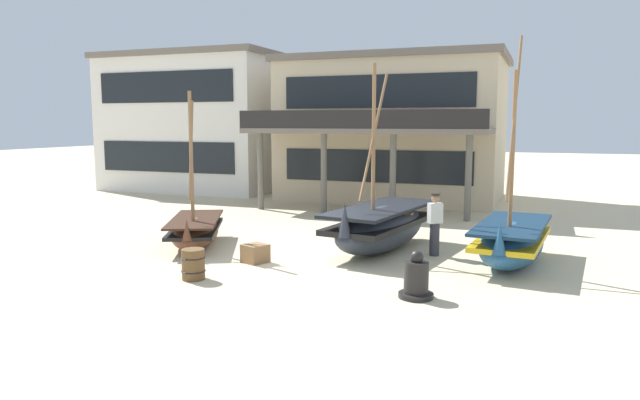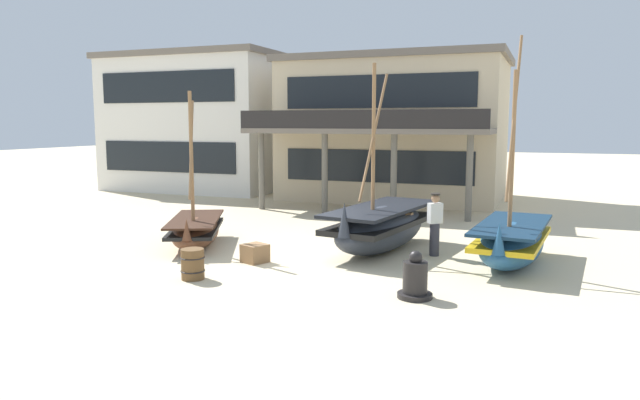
{
  "view_description": "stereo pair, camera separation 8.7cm",
  "coord_description": "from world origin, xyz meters",
  "px_view_note": "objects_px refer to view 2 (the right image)",
  "views": [
    {
      "loc": [
        5.81,
        -14.07,
        3.53
      ],
      "look_at": [
        0.0,
        1.0,
        1.4
      ],
      "focal_mm": 32.94,
      "sensor_mm": 36.0,
      "label": 1
    },
    {
      "loc": [
        5.89,
        -14.04,
        3.53
      ],
      "look_at": [
        0.0,
        1.0,
        1.4
      ],
      "focal_mm": 32.94,
      "sensor_mm": 36.0,
      "label": 2
    }
  ],
  "objects_px": {
    "cargo_crate": "(255,253)",
    "harbor_building_annex": "(204,122)",
    "fisherman_by_hull": "(435,225)",
    "fishing_boat_centre_large": "(381,226)",
    "harbor_building_main": "(395,128)",
    "wooden_barrel": "(193,264)",
    "fishing_boat_far_right": "(512,241)",
    "fishing_boat_near_left": "(196,230)",
    "capstan_winch": "(415,280)"
  },
  "relations": [
    {
      "from": "cargo_crate",
      "to": "harbor_building_annex",
      "type": "xyz_separation_m",
      "value": [
        -10.61,
        14.47,
        3.32
      ]
    },
    {
      "from": "fisherman_by_hull",
      "to": "harbor_building_annex",
      "type": "xyz_separation_m",
      "value": [
        -14.73,
        12.05,
        2.71
      ]
    },
    {
      "from": "fishing_boat_centre_large",
      "to": "harbor_building_main",
      "type": "distance_m",
      "value": 12.02
    },
    {
      "from": "wooden_barrel",
      "to": "cargo_crate",
      "type": "relative_size",
      "value": 1.26
    },
    {
      "from": "fishing_boat_far_right",
      "to": "wooden_barrel",
      "type": "height_order",
      "value": "fishing_boat_far_right"
    },
    {
      "from": "wooden_barrel",
      "to": "harbor_building_main",
      "type": "distance_m",
      "value": 16.2
    },
    {
      "from": "fishing_boat_near_left",
      "to": "fisherman_by_hull",
      "type": "distance_m",
      "value": 6.78
    },
    {
      "from": "fishing_boat_centre_large",
      "to": "harbor_building_annex",
      "type": "bearing_deg",
      "value": 137.85
    },
    {
      "from": "capstan_winch",
      "to": "fisherman_by_hull",
      "type": "bearing_deg",
      "value": 94.9
    },
    {
      "from": "fishing_boat_far_right",
      "to": "harbor_building_main",
      "type": "height_order",
      "value": "harbor_building_main"
    },
    {
      "from": "fishing_boat_near_left",
      "to": "fisherman_by_hull",
      "type": "xyz_separation_m",
      "value": [
        6.65,
        1.25,
        0.37
      ]
    },
    {
      "from": "fisherman_by_hull",
      "to": "capstan_winch",
      "type": "height_order",
      "value": "fisherman_by_hull"
    },
    {
      "from": "fishing_boat_near_left",
      "to": "fishing_boat_far_right",
      "type": "xyz_separation_m",
      "value": [
        8.63,
        0.96,
        0.12
      ]
    },
    {
      "from": "fishing_boat_far_right",
      "to": "harbor_building_annex",
      "type": "bearing_deg",
      "value": 143.55
    },
    {
      "from": "fishing_boat_far_right",
      "to": "capstan_winch",
      "type": "distance_m",
      "value": 4.03
    },
    {
      "from": "harbor_building_main",
      "to": "harbor_building_annex",
      "type": "relative_size",
      "value": 1.08
    },
    {
      "from": "cargo_crate",
      "to": "harbor_building_annex",
      "type": "bearing_deg",
      "value": 126.26
    },
    {
      "from": "fishing_boat_far_right",
      "to": "capstan_winch",
      "type": "height_order",
      "value": "fishing_boat_far_right"
    },
    {
      "from": "fishing_boat_far_right",
      "to": "wooden_barrel",
      "type": "xyz_separation_m",
      "value": [
        -6.65,
        -4.1,
        -0.24
      ]
    },
    {
      "from": "harbor_building_main",
      "to": "capstan_winch",
      "type": "bearing_deg",
      "value": -74.22
    },
    {
      "from": "fishing_boat_far_right",
      "to": "capstan_winch",
      "type": "bearing_deg",
      "value": -113.99
    },
    {
      "from": "fisherman_by_hull",
      "to": "harbor_building_annex",
      "type": "height_order",
      "value": "harbor_building_annex"
    },
    {
      "from": "fishing_boat_centre_large",
      "to": "capstan_winch",
      "type": "height_order",
      "value": "fishing_boat_centre_large"
    },
    {
      "from": "fishing_boat_near_left",
      "to": "capstan_winch",
      "type": "xyz_separation_m",
      "value": [
        6.99,
        -2.71,
        -0.09
      ]
    },
    {
      "from": "fishing_boat_centre_large",
      "to": "harbor_building_main",
      "type": "bearing_deg",
      "value": 102.51
    },
    {
      "from": "harbor_building_annex",
      "to": "fishing_boat_centre_large",
      "type": "bearing_deg",
      "value": -42.15
    },
    {
      "from": "harbor_building_main",
      "to": "harbor_building_annex",
      "type": "height_order",
      "value": "harbor_building_annex"
    },
    {
      "from": "fisherman_by_hull",
      "to": "harbor_building_main",
      "type": "relative_size",
      "value": 0.17
    },
    {
      "from": "fishing_boat_far_right",
      "to": "harbor_building_annex",
      "type": "xyz_separation_m",
      "value": [
        -16.7,
        12.34,
        2.96
      ]
    },
    {
      "from": "wooden_barrel",
      "to": "fisherman_by_hull",
      "type": "bearing_deg",
      "value": 43.2
    },
    {
      "from": "fishing_boat_near_left",
      "to": "fishing_boat_far_right",
      "type": "distance_m",
      "value": 8.68
    },
    {
      "from": "fishing_boat_centre_large",
      "to": "capstan_winch",
      "type": "relative_size",
      "value": 5.21
    },
    {
      "from": "wooden_barrel",
      "to": "harbor_building_main",
      "type": "height_order",
      "value": "harbor_building_main"
    },
    {
      "from": "capstan_winch",
      "to": "wooden_barrel",
      "type": "height_order",
      "value": "capstan_winch"
    },
    {
      "from": "fishing_boat_near_left",
      "to": "wooden_barrel",
      "type": "height_order",
      "value": "fishing_boat_near_left"
    },
    {
      "from": "capstan_winch",
      "to": "harbor_building_main",
      "type": "bearing_deg",
      "value": 105.78
    },
    {
      "from": "fishing_boat_centre_large",
      "to": "cargo_crate",
      "type": "xyz_separation_m",
      "value": [
        -2.62,
        -2.5,
        -0.45
      ]
    },
    {
      "from": "fishing_boat_near_left",
      "to": "cargo_crate",
      "type": "height_order",
      "value": "fishing_boat_near_left"
    },
    {
      "from": "fisherman_by_hull",
      "to": "wooden_barrel",
      "type": "bearing_deg",
      "value": -136.8
    },
    {
      "from": "cargo_crate",
      "to": "harbor_building_annex",
      "type": "relative_size",
      "value": 0.06
    },
    {
      "from": "wooden_barrel",
      "to": "cargo_crate",
      "type": "distance_m",
      "value": 2.05
    },
    {
      "from": "harbor_building_main",
      "to": "fishing_boat_far_right",
      "type": "bearing_deg",
      "value": -63.02
    },
    {
      "from": "cargo_crate",
      "to": "fishing_boat_far_right",
      "type": "bearing_deg",
      "value": 19.31
    },
    {
      "from": "cargo_crate",
      "to": "harbor_building_main",
      "type": "height_order",
      "value": "harbor_building_main"
    },
    {
      "from": "wooden_barrel",
      "to": "harbor_building_annex",
      "type": "relative_size",
      "value": 0.07
    },
    {
      "from": "cargo_crate",
      "to": "harbor_building_main",
      "type": "distance_m",
      "value": 14.28
    },
    {
      "from": "fisherman_by_hull",
      "to": "capstan_winch",
      "type": "xyz_separation_m",
      "value": [
        0.34,
        -3.96,
        -0.45
      ]
    },
    {
      "from": "fishing_boat_centre_large",
      "to": "harbor_building_annex",
      "type": "distance_m",
      "value": 18.07
    },
    {
      "from": "fishing_boat_centre_large",
      "to": "harbor_building_main",
      "type": "xyz_separation_m",
      "value": [
        -2.54,
        11.46,
        2.59
      ]
    },
    {
      "from": "fishing_boat_centre_large",
      "to": "fishing_boat_far_right",
      "type": "height_order",
      "value": "fishing_boat_far_right"
    }
  ]
}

